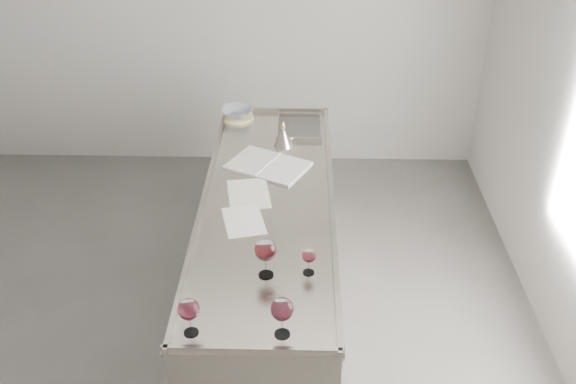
{
  "coord_description": "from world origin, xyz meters",
  "views": [
    {
      "loc": [
        0.69,
        -2.8,
        2.93
      ],
      "look_at": [
        0.62,
        0.25,
        1.02
      ],
      "focal_mm": 40.0,
      "sensor_mm": 36.0,
      "label": 1
    }
  ],
  "objects_px": {
    "wine_glass_left": "(189,310)",
    "wine_funnel": "(283,138)",
    "notebook": "(268,165)",
    "wine_glass_small": "(309,256)",
    "wine_glass_right": "(282,310)",
    "wine_glass_middle": "(266,251)",
    "ceramic_bowl": "(237,112)",
    "counter": "(269,263)"
  },
  "relations": [
    {
      "from": "wine_glass_left",
      "to": "wine_funnel",
      "type": "height_order",
      "value": "same"
    },
    {
      "from": "wine_glass_right",
      "to": "notebook",
      "type": "height_order",
      "value": "wine_glass_right"
    },
    {
      "from": "counter",
      "to": "wine_glass_small",
      "type": "distance_m",
      "value": 0.9
    },
    {
      "from": "ceramic_bowl",
      "to": "wine_glass_middle",
      "type": "bearing_deg",
      "value": -80.37
    },
    {
      "from": "notebook",
      "to": "ceramic_bowl",
      "type": "distance_m",
      "value": 0.74
    },
    {
      "from": "wine_glass_middle",
      "to": "wine_funnel",
      "type": "bearing_deg",
      "value": 88.18
    },
    {
      "from": "wine_glass_right",
      "to": "wine_glass_middle",
      "type": "bearing_deg",
      "value": 102.88
    },
    {
      "from": "wine_glass_small",
      "to": "wine_glass_right",
      "type": "bearing_deg",
      "value": -105.27
    },
    {
      "from": "ceramic_bowl",
      "to": "wine_funnel",
      "type": "xyz_separation_m",
      "value": [
        0.34,
        -0.42,
        0.01
      ]
    },
    {
      "from": "counter",
      "to": "wine_glass_right",
      "type": "xyz_separation_m",
      "value": [
        0.12,
        -1.08,
        0.61
      ]
    },
    {
      "from": "wine_funnel",
      "to": "notebook",
      "type": "bearing_deg",
      "value": -107.71
    },
    {
      "from": "wine_glass_right",
      "to": "wine_funnel",
      "type": "distance_m",
      "value": 1.75
    },
    {
      "from": "notebook",
      "to": "counter",
      "type": "bearing_deg",
      "value": -60.24
    },
    {
      "from": "wine_glass_right",
      "to": "ceramic_bowl",
      "type": "xyz_separation_m",
      "value": [
        -0.39,
        2.16,
        -0.09
      ]
    },
    {
      "from": "wine_glass_small",
      "to": "wine_glass_middle",
      "type": "bearing_deg",
      "value": -173.69
    },
    {
      "from": "wine_glass_small",
      "to": "ceramic_bowl",
      "type": "distance_m",
      "value": 1.81
    },
    {
      "from": "wine_glass_middle",
      "to": "notebook",
      "type": "distance_m",
      "value": 1.08
    },
    {
      "from": "wine_glass_left",
      "to": "wine_glass_small",
      "type": "bearing_deg",
      "value": 39.58
    },
    {
      "from": "wine_glass_left",
      "to": "wine_glass_right",
      "type": "relative_size",
      "value": 0.94
    },
    {
      "from": "wine_glass_right",
      "to": "notebook",
      "type": "xyz_separation_m",
      "value": [
        -0.14,
        1.47,
        -0.13
      ]
    },
    {
      "from": "wine_glass_middle",
      "to": "wine_funnel",
      "type": "relative_size",
      "value": 1.14
    },
    {
      "from": "ceramic_bowl",
      "to": "wine_funnel",
      "type": "height_order",
      "value": "wine_funnel"
    },
    {
      "from": "wine_glass_small",
      "to": "wine_glass_left",
      "type": "bearing_deg",
      "value": -140.42
    },
    {
      "from": "wine_glass_left",
      "to": "wine_glass_right",
      "type": "bearing_deg",
      "value": -0.0
    },
    {
      "from": "wine_glass_right",
      "to": "wine_funnel",
      "type": "height_order",
      "value": "wine_glass_right"
    },
    {
      "from": "notebook",
      "to": "wine_funnel",
      "type": "xyz_separation_m",
      "value": [
        0.09,
        0.28,
        0.05
      ]
    },
    {
      "from": "wine_glass_middle",
      "to": "notebook",
      "type": "xyz_separation_m",
      "value": [
        -0.05,
        1.07,
        -0.14
      ]
    },
    {
      "from": "counter",
      "to": "ceramic_bowl",
      "type": "distance_m",
      "value": 1.23
    },
    {
      "from": "wine_glass_middle",
      "to": "wine_glass_right",
      "type": "bearing_deg",
      "value": -77.12
    },
    {
      "from": "wine_glass_left",
      "to": "notebook",
      "type": "bearing_deg",
      "value": 80.01
    },
    {
      "from": "counter",
      "to": "ceramic_bowl",
      "type": "bearing_deg",
      "value": 104.06
    },
    {
      "from": "notebook",
      "to": "wine_glass_small",
      "type": "bearing_deg",
      "value": -49.19
    },
    {
      "from": "wine_glass_middle",
      "to": "wine_glass_small",
      "type": "relative_size",
      "value": 1.46
    },
    {
      "from": "wine_funnel",
      "to": "ceramic_bowl",
      "type": "bearing_deg",
      "value": 129.32
    },
    {
      "from": "ceramic_bowl",
      "to": "wine_funnel",
      "type": "bearing_deg",
      "value": -50.68
    },
    {
      "from": "counter",
      "to": "wine_glass_right",
      "type": "distance_m",
      "value": 1.25
    },
    {
      "from": "wine_glass_small",
      "to": "notebook",
      "type": "bearing_deg",
      "value": 103.52
    },
    {
      "from": "wine_funnel",
      "to": "wine_glass_left",
      "type": "bearing_deg",
      "value": -101.24
    },
    {
      "from": "wine_glass_left",
      "to": "wine_funnel",
      "type": "relative_size",
      "value": 1.0
    },
    {
      "from": "wine_glass_small",
      "to": "notebook",
      "type": "height_order",
      "value": "wine_glass_small"
    },
    {
      "from": "wine_glass_middle",
      "to": "wine_glass_small",
      "type": "distance_m",
      "value": 0.21
    },
    {
      "from": "wine_glass_middle",
      "to": "ceramic_bowl",
      "type": "relative_size",
      "value": 0.95
    }
  ]
}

